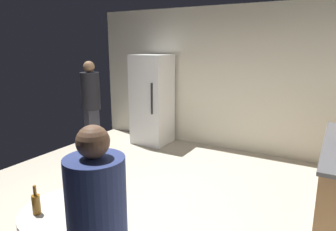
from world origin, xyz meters
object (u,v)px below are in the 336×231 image
object	(u,v)px
foreground_table	(73,221)
beer_bottle_brown	(113,194)
refrigerator	(152,100)
beer_bottle_green	(86,213)
plastic_cup_white	(93,209)
beer_bottle_amber	(36,204)
person_in_black_shirt	(91,101)

from	to	relation	value
foreground_table	beer_bottle_brown	distance (m)	0.37
refrigerator	beer_bottle_green	size ratio (longest dim) A/B	7.83
beer_bottle_green	foreground_table	bearing A→B (deg)	159.01
refrigerator	beer_bottle_green	distance (m)	4.16
foreground_table	beer_bottle_green	xyz separation A→B (m)	(0.24, -0.09, 0.19)
beer_bottle_brown	beer_bottle_green	size ratio (longest dim) A/B	1.00
beer_bottle_brown	refrigerator	bearing A→B (deg)	117.82
foreground_table	plastic_cup_white	bearing A→B (deg)	4.55
beer_bottle_green	beer_bottle_amber	bearing A→B (deg)	-168.53
refrigerator	beer_bottle_amber	distance (m)	4.07
beer_bottle_amber	plastic_cup_white	distance (m)	0.44
beer_bottle_brown	plastic_cup_white	bearing A→B (deg)	-95.80
beer_bottle_amber	person_in_black_shirt	bearing A→B (deg)	126.40
refrigerator	beer_bottle_green	bearing A→B (deg)	-64.06
refrigerator	foreground_table	distance (m)	3.98
beer_bottle_amber	foreground_table	bearing A→B (deg)	43.86
beer_bottle_amber	plastic_cup_white	bearing A→B (deg)	26.43
beer_bottle_green	beer_bottle_brown	bearing A→B (deg)	92.24
beer_bottle_green	person_in_black_shirt	distance (m)	3.58
beer_bottle_green	refrigerator	bearing A→B (deg)	115.94
beer_bottle_brown	person_in_black_shirt	bearing A→B (deg)	136.24
plastic_cup_white	person_in_black_shirt	size ratio (longest dim) A/B	0.06
refrigerator	person_in_black_shirt	xyz separation A→B (m)	(-0.61, -1.11, 0.10)
beer_bottle_brown	plastic_cup_white	size ratio (longest dim) A/B	2.09
beer_bottle_brown	beer_bottle_green	bearing A→B (deg)	-87.76
foreground_table	beer_bottle_green	world-z (taller)	beer_bottle_green
beer_bottle_brown	person_in_black_shirt	world-z (taller)	person_in_black_shirt
beer_bottle_amber	beer_bottle_brown	world-z (taller)	same
foreground_table	beer_bottle_brown	xyz separation A→B (m)	(0.23, 0.22, 0.19)
foreground_table	person_in_black_shirt	bearing A→B (deg)	130.77
beer_bottle_amber	person_in_black_shirt	world-z (taller)	person_in_black_shirt
plastic_cup_white	beer_bottle_amber	bearing A→B (deg)	-153.57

